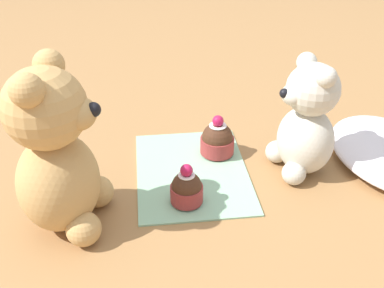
% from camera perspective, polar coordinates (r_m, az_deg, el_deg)
% --- Properties ---
extents(ground_plane, '(4.00, 4.00, 0.00)m').
position_cam_1_polar(ground_plane, '(0.76, 0.00, -3.59)').
color(ground_plane, '#9E7042').
extents(knitted_placemat, '(0.25, 0.18, 0.01)m').
position_cam_1_polar(knitted_placemat, '(0.76, 0.00, -3.41)').
color(knitted_placemat, '#8EBC99').
rests_on(knitted_placemat, ground_plane).
extents(teddy_bear_cream, '(0.11, 0.11, 0.20)m').
position_cam_1_polar(teddy_bear_cream, '(0.74, 14.29, 2.65)').
color(teddy_bear_cream, beige).
rests_on(teddy_bear_cream, ground_plane).
extents(teddy_bear_tan, '(0.14, 0.14, 0.25)m').
position_cam_1_polar(teddy_bear_tan, '(0.62, -16.83, -1.35)').
color(teddy_bear_tan, tan).
rests_on(teddy_bear_tan, ground_plane).
extents(cupcake_near_cream_bear, '(0.06, 0.06, 0.07)m').
position_cam_1_polar(cupcake_near_cream_bear, '(0.79, 3.23, 0.49)').
color(cupcake_near_cream_bear, '#993333').
rests_on(cupcake_near_cream_bear, knitted_placemat).
extents(cupcake_near_tan_bear, '(0.05, 0.05, 0.07)m').
position_cam_1_polar(cupcake_near_tan_bear, '(0.67, -0.69, -5.67)').
color(cupcake_near_tan_bear, '#993333').
rests_on(cupcake_near_tan_bear, knitted_placemat).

